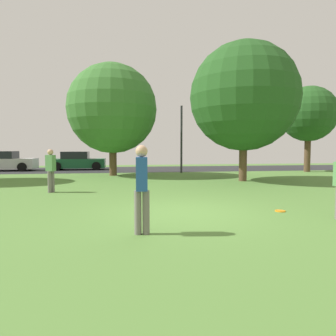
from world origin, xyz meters
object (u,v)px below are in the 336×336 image
at_px(person_catcher, 51,169).
at_px(parked_car_silver, 3,162).
at_px(oak_tree_right, 112,109).
at_px(frisbee_disc, 280,211).
at_px(maple_tree_near, 309,114).
at_px(street_lamp_post, 181,140).
at_px(oak_tree_center, 244,97).
at_px(person_walking, 142,185).
at_px(parked_car_green, 78,161).

bearing_deg(person_catcher, parked_car_silver, 146.51).
xyz_separation_m(oak_tree_right, frisbee_disc, (4.76, -11.24, -4.04)).
xyz_separation_m(oak_tree_right, maple_tree_near, (13.51, 0.83, -0.01)).
relative_size(oak_tree_right, parked_car_silver, 1.52).
relative_size(parked_car_silver, street_lamp_post, 0.99).
height_order(oak_tree_center, person_walking, oak_tree_center).
bearing_deg(parked_car_silver, oak_tree_center, -31.44).
height_order(oak_tree_center, parked_car_green, oak_tree_center).
xyz_separation_m(person_catcher, parked_car_silver, (-6.01, 11.69, -0.25)).
xyz_separation_m(frisbee_disc, parked_car_green, (-7.61, 16.52, 0.63)).
xyz_separation_m(oak_tree_right, oak_tree_center, (6.67, -4.09, 0.20)).
height_order(maple_tree_near, parked_car_green, maple_tree_near).
bearing_deg(oak_tree_right, person_walking, -85.72).
relative_size(person_catcher, frisbee_disc, 6.11).
bearing_deg(street_lamp_post, oak_tree_center, -67.81).
xyz_separation_m(person_catcher, street_lamp_post, (6.63, 7.95, 1.34)).
xyz_separation_m(maple_tree_near, frisbee_disc, (-8.75, -12.07, -4.03)).
bearing_deg(oak_tree_center, frisbee_disc, -104.99).
distance_m(person_catcher, person_walking, 6.80).
relative_size(maple_tree_near, oak_tree_center, 0.86).
distance_m(maple_tree_near, street_lamp_post, 9.18).
bearing_deg(parked_car_green, frisbee_disc, -65.26).
bearing_deg(maple_tree_near, oak_tree_center, -144.25).
height_order(oak_tree_center, frisbee_disc, oak_tree_center).
bearing_deg(person_walking, street_lamp_post, -10.33).
distance_m(parked_car_silver, parked_car_green, 5.28).
bearing_deg(parked_car_silver, frisbee_disc, -51.50).
bearing_deg(parked_car_green, oak_tree_right, -61.57).
relative_size(oak_tree_right, street_lamp_post, 1.50).
height_order(parked_car_green, street_lamp_post, street_lamp_post).
distance_m(parked_car_silver, street_lamp_post, 13.28).
bearing_deg(frisbee_disc, person_catcher, 146.75).
bearing_deg(maple_tree_near, oak_tree_right, -176.48).
bearing_deg(maple_tree_near, parked_car_green, 164.80).
relative_size(maple_tree_near, person_walking, 3.40).
bearing_deg(person_walking, parked_car_green, 15.81).
xyz_separation_m(person_walking, parked_car_silver, (-9.09, 17.76, -0.32)).
height_order(oak_tree_right, person_catcher, oak_tree_right).
height_order(oak_tree_right, frisbee_disc, oak_tree_right).
bearing_deg(frisbee_disc, oak_tree_center, 75.01).
xyz_separation_m(oak_tree_center, person_walking, (-5.71, -8.71, -3.27)).
height_order(maple_tree_near, frisbee_disc, maple_tree_near).
height_order(oak_tree_right, parked_car_green, oak_tree_right).
height_order(frisbee_disc, street_lamp_post, street_lamp_post).
distance_m(oak_tree_right, maple_tree_near, 13.53).
relative_size(oak_tree_right, frisbee_disc, 25.04).
relative_size(frisbee_disc, parked_car_green, 0.07).
relative_size(oak_tree_right, oak_tree_center, 0.97).
height_order(person_walking, frisbee_disc, person_walking).
relative_size(oak_tree_center, frisbee_disc, 25.86).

